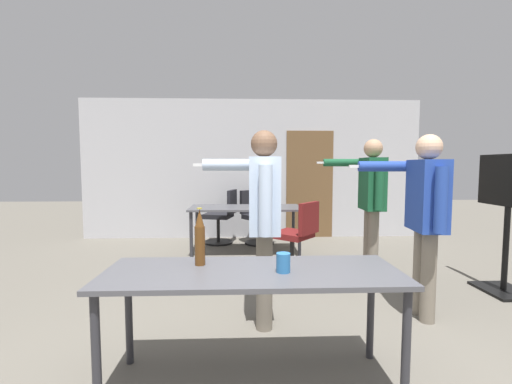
% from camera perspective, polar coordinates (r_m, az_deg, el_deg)
% --- Properties ---
extents(back_wall, '(6.44, 0.12, 2.64)m').
position_cam_1_polar(back_wall, '(6.59, -0.36, 3.78)').
color(back_wall, '#BCBCC1').
rests_on(back_wall, ground_plane).
extents(conference_table_near, '(1.83, 0.65, 0.74)m').
position_cam_1_polar(conference_table_near, '(2.20, -0.60, -14.79)').
color(conference_table_near, '#4C4C51').
rests_on(conference_table_near, ground_plane).
extents(conference_table_far, '(1.74, 0.77, 0.74)m').
position_cam_1_polar(conference_table_far, '(5.40, -1.76, -3.23)').
color(conference_table_far, '#4C4C51').
rests_on(conference_table_far, ground_plane).
extents(tv_screen, '(0.44, 0.90, 1.51)m').
position_cam_1_polar(tv_screen, '(4.58, 36.43, -2.67)').
color(tv_screen, black).
rests_on(tv_screen, ground_plane).
extents(person_right_polo, '(0.77, 0.64, 1.71)m').
position_cam_1_polar(person_right_polo, '(4.54, 18.61, -0.18)').
color(person_right_polo, slate).
rests_on(person_right_polo, ground_plane).
extents(person_center_tall, '(0.75, 0.67, 1.66)m').
position_cam_1_polar(person_center_tall, '(3.41, 26.35, -2.47)').
color(person_center_tall, slate).
rests_on(person_center_tall, ground_plane).
extents(person_far_watching, '(0.77, 0.68, 1.68)m').
position_cam_1_polar(person_far_watching, '(2.93, 1.05, -2.94)').
color(person_far_watching, slate).
rests_on(person_far_watching, ground_plane).
extents(office_chair_far_left, '(0.67, 0.69, 0.94)m').
position_cam_1_polar(office_chair_far_left, '(6.13, 0.12, -4.42)').
color(office_chair_far_left, black).
rests_on(office_chair_far_left, ground_plane).
extents(office_chair_far_right, '(0.69, 0.68, 0.90)m').
position_cam_1_polar(office_chair_far_right, '(4.70, 6.83, -7.51)').
color(office_chair_far_right, black).
rests_on(office_chair_far_right, ground_plane).
extents(office_chair_side_rolled, '(0.61, 0.56, 0.96)m').
position_cam_1_polar(office_chair_side_rolled, '(6.13, -5.65, -4.32)').
color(office_chair_side_rolled, black).
rests_on(office_chair_side_rolled, ground_plane).
extents(beer_bottle, '(0.07, 0.07, 0.38)m').
position_cam_1_polar(beer_bottle, '(2.27, -9.35, -7.60)').
color(beer_bottle, '#563314').
rests_on(beer_bottle, conference_table_near).
extents(drink_cup, '(0.09, 0.09, 0.12)m').
position_cam_1_polar(drink_cup, '(2.12, 4.56, -11.66)').
color(drink_cup, '#2866A3').
rests_on(drink_cup, conference_table_near).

